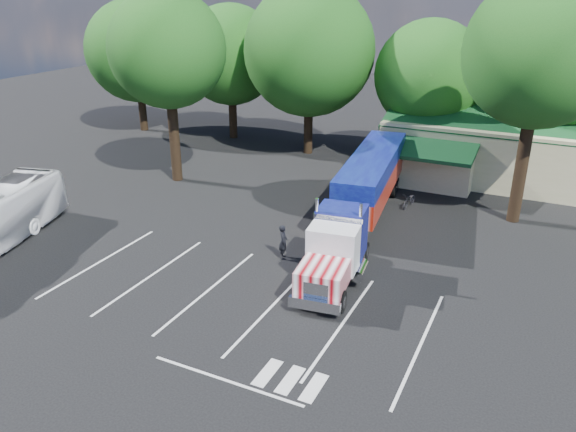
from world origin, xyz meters
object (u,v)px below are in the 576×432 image
at_px(woman, 283,242).
at_px(bicycle, 409,200).
at_px(semi_truck, 364,191).
at_px(silver_sedan, 531,182).

distance_m(woman, bicycle, 10.42).
relative_size(semi_truck, bicycle, 10.80).
bearing_deg(semi_truck, silver_sedan, 44.18).
distance_m(semi_truck, woman, 6.04).
bearing_deg(silver_sedan, woman, 136.40).
distance_m(semi_truck, bicycle, 4.82).
height_order(bicycle, silver_sedan, silver_sedan).
bearing_deg(silver_sedan, bicycle, 122.70).
bearing_deg(woman, semi_truck, -50.08).
relative_size(woman, bicycle, 1.06).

